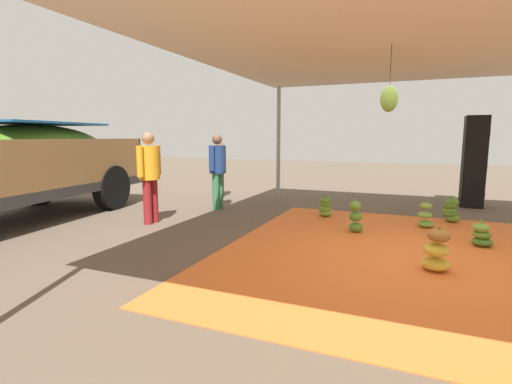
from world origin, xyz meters
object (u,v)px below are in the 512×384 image
banana_bunch_2 (451,211)px  banana_bunch_4 (437,252)px  worker_1 (219,163)px  banana_bunch_1 (426,216)px  banana_bunch_5 (482,235)px  banana_bunch_6 (356,218)px  banana_bunch_0 (325,207)px  worker_2 (149,171)px  speaker_stack (474,162)px  worker_0 (218,166)px

banana_bunch_2 → banana_bunch_4: size_ratio=0.91×
banana_bunch_4 → worker_1: (4.08, 5.18, 0.68)m
banana_bunch_1 → banana_bunch_5: size_ratio=1.27×
banana_bunch_2 → banana_bunch_6: bearing=133.8°
banana_bunch_2 → banana_bunch_4: bearing=172.7°
banana_bunch_0 → worker_1: (1.43, 3.23, 0.73)m
banana_bunch_2 → banana_bunch_5: (-1.65, -0.29, -0.06)m
banana_bunch_0 → worker_2: bearing=122.1°
banana_bunch_1 → banana_bunch_2: bearing=-34.0°
banana_bunch_6 → worker_2: bearing=101.6°
banana_bunch_5 → worker_1: size_ratio=0.26×
worker_2 → speaker_stack: 7.33m
banana_bunch_1 → banana_bunch_2: (0.68, -0.46, 0.01)m
banana_bunch_5 → worker_2: size_ratio=0.23×
banana_bunch_4 → banana_bunch_0: bearing=36.4°
banana_bunch_4 → worker_1: bearing=51.8°
banana_bunch_1 → speaker_stack: size_ratio=0.24×
banana_bunch_6 → banana_bunch_0: bearing=35.0°
worker_1 → speaker_stack: size_ratio=0.75×
banana_bunch_1 → worker_2: bearing=108.3°
banana_bunch_4 → worker_0: bearing=59.9°
worker_1 → speaker_stack: bearing=-80.3°
banana_bunch_4 → banana_bunch_5: (1.42, -0.69, -0.07)m
banana_bunch_0 → speaker_stack: (2.49, -2.94, 0.86)m
banana_bunch_2 → speaker_stack: speaker_stack is taller
worker_1 → worker_2: size_ratio=0.92×
banana_bunch_6 → worker_0: bearing=72.7°
banana_bunch_0 → banana_bunch_1: (-0.25, -1.89, 0.02)m
worker_1 → worker_2: (-3.29, -0.27, 0.08)m
banana_bunch_1 → speaker_stack: (2.74, -1.05, 0.85)m
banana_bunch_0 → speaker_stack: 3.95m
worker_0 → worker_1: 1.70m
banana_bunch_2 → speaker_stack: size_ratio=0.24×
banana_bunch_6 → speaker_stack: size_ratio=0.27×
banana_bunch_1 → worker_2: (-1.61, 4.85, 0.79)m
banana_bunch_1 → banana_bunch_4: banana_bunch_4 is taller
banana_bunch_4 → banana_bunch_5: banana_bunch_4 is taller
banana_bunch_0 → worker_0: (-0.09, 2.46, 0.79)m
speaker_stack → banana_bunch_6: bearing=148.7°
banana_bunch_5 → speaker_stack: speaker_stack is taller
banana_bunch_0 → worker_0: worker_0 is taller
banana_bunch_2 → banana_bunch_5: banana_bunch_2 is taller
banana_bunch_6 → worker_0: worker_0 is taller
banana_bunch_2 → worker_0: 4.90m
banana_bunch_2 → banana_bunch_4: (-3.07, 0.39, 0.02)m
worker_0 → worker_1: bearing=26.6°
banana_bunch_1 → banana_bunch_4: (-2.40, -0.06, 0.03)m
banana_bunch_5 → banana_bunch_1: bearing=37.6°
banana_bunch_1 → banana_bunch_2: size_ratio=1.01×
worker_0 → banana_bunch_6: bearing=-107.3°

